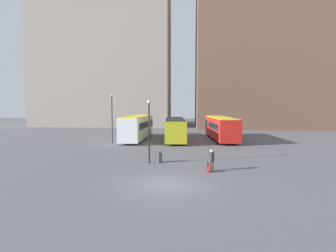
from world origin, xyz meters
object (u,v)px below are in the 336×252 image
bus_1 (175,128)px  traveler (211,158)px  lamp_post_1 (149,126)px  trash_bin (159,157)px  lamp_post_0 (112,115)px  bus_2 (221,127)px  suitcase (208,168)px  bus_0 (138,127)px

bus_1 → traveler: (3.52, -16.59, -0.69)m
lamp_post_1 → trash_bin: (0.79, 0.31, -2.66)m
bus_1 → lamp_post_0: (-7.70, -3.46, 1.96)m
traveler → trash_bin: bearing=62.8°
bus_2 → lamp_post_0: lamp_post_0 is taller
bus_2 → suitcase: size_ratio=15.65×
bus_2 → suitcase: bus_2 is taller
bus_0 → lamp_post_1: (3.85, -14.84, 1.29)m
traveler → suitcase: 0.85m
traveler → lamp_post_0: lamp_post_0 is taller
lamp_post_1 → bus_1: bearing=84.5°
traveler → lamp_post_0: size_ratio=0.26×
lamp_post_0 → suitcase: bearing=-51.1°
lamp_post_0 → trash_bin: 13.17m
trash_bin → bus_2: bearing=65.3°
bus_1 → lamp_post_1: size_ratio=2.18×
traveler → suitcase: traveler is taller
bus_0 → trash_bin: bearing=-161.7°
suitcase → lamp_post_1: bearing=64.5°
bus_1 → suitcase: bus_1 is taller
bus_1 → bus_2: bus_2 is taller
bus_1 → suitcase: bearing=-173.3°
bus_0 → traveler: bearing=-152.2°
trash_bin → traveler: bearing=-31.2°
bus_2 → traveler: size_ratio=7.42×
bus_0 → traveler: (8.76, -17.03, -0.86)m
traveler → lamp_post_0: (-11.22, 13.13, 2.64)m
traveler → suitcase: size_ratio=2.11×
bus_1 → bus_2: size_ratio=0.97×
trash_bin → suitcase: bearing=-37.4°
bus_0 → trash_bin: 15.32m
bus_0 → bus_2: bus_0 is taller
suitcase → traveler: bearing=-28.9°
lamp_post_0 → traveler: bearing=-49.5°
lamp_post_0 → lamp_post_1: (6.31, -10.94, -0.50)m
bus_0 → lamp_post_0: 4.95m
bus_2 → trash_bin: 16.60m
lamp_post_1 → lamp_post_0: bearing=120.0°
bus_1 → traveler: bearing=-172.1°
bus_1 → bus_2: (6.33, 0.94, 0.08)m
bus_0 → bus_1: bus_0 is taller
trash_bin → lamp_post_1: bearing=-158.7°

